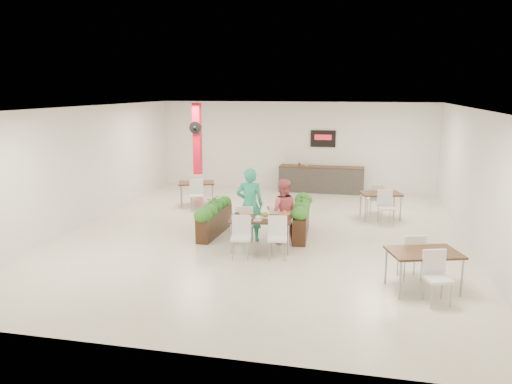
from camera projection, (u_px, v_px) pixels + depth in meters
ground at (262, 234)px, 12.78m from camera, size 12.00×12.00×0.00m
room_shell at (262, 156)px, 12.37m from camera, size 10.10×12.10×3.22m
red_column at (197, 150)px, 16.70m from camera, size 0.40×0.41×3.20m
service_counter at (321, 179)px, 17.88m from camera, size 3.00×0.64×2.20m
main_table at (260, 223)px, 11.42m from camera, size 1.51×1.79×0.92m
diner_man at (250, 205)px, 12.07m from camera, size 0.72×0.53×1.81m
diner_woman at (282, 211)px, 11.93m from camera, size 0.85×0.71×1.57m
planter_left at (215, 214)px, 12.70m from camera, size 0.49×1.97×1.03m
planter_right at (301, 216)px, 12.57m from camera, size 0.52×2.03×1.07m
side_table_a at (197, 186)px, 15.83m from camera, size 1.28×1.67×0.92m
side_table_b at (381, 197)px, 14.22m from camera, size 1.25×1.67×0.92m
side_table_c at (424, 258)px, 9.10m from camera, size 1.45×1.67×0.92m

